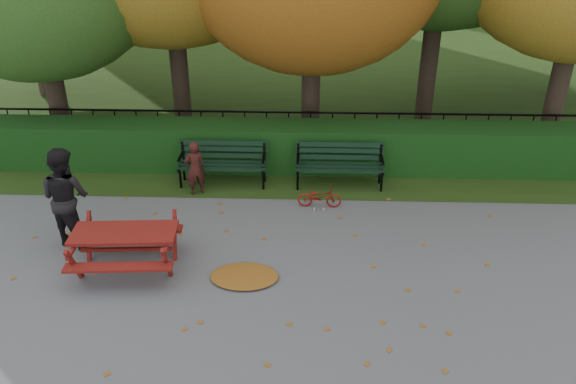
{
  "coord_description": "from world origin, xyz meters",
  "views": [
    {
      "loc": [
        0.42,
        -6.77,
        5.32
      ],
      "look_at": [
        0.13,
        1.42,
        1.0
      ],
      "focal_mm": 35.0,
      "sensor_mm": 36.0,
      "label": 1
    }
  ],
  "objects_px": {
    "bench_left": "(223,160)",
    "bench_right": "(339,162)",
    "child": "(195,168)",
    "bicycle": "(319,197)",
    "picnic_table": "(125,240)",
    "adult": "(66,197)"
  },
  "relations": [
    {
      "from": "bench_left",
      "to": "bench_right",
      "type": "xyz_separation_m",
      "value": [
        2.4,
        0.0,
        0.0
      ]
    },
    {
      "from": "bench_right",
      "to": "child",
      "type": "bearing_deg",
      "value": -170.14
    },
    {
      "from": "child",
      "to": "bicycle",
      "type": "bearing_deg",
      "value": 144.77
    },
    {
      "from": "picnic_table",
      "to": "bicycle",
      "type": "bearing_deg",
      "value": 30.76
    },
    {
      "from": "picnic_table",
      "to": "bicycle",
      "type": "xyz_separation_m",
      "value": [
        3.1,
        2.14,
        -0.32
      ]
    },
    {
      "from": "bench_left",
      "to": "child",
      "type": "relative_size",
      "value": 1.61
    },
    {
      "from": "adult",
      "to": "bench_left",
      "type": "bearing_deg",
      "value": -113.27
    },
    {
      "from": "bench_left",
      "to": "adult",
      "type": "xyz_separation_m",
      "value": [
        -2.29,
        -2.35,
        0.36
      ]
    },
    {
      "from": "adult",
      "to": "bench_right",
      "type": "bearing_deg",
      "value": -132.39
    },
    {
      "from": "bench_left",
      "to": "bicycle",
      "type": "relative_size",
      "value": 2.16
    },
    {
      "from": "bench_left",
      "to": "adult",
      "type": "relative_size",
      "value": 1.02
    },
    {
      "from": "adult",
      "to": "bicycle",
      "type": "relative_size",
      "value": 2.1
    },
    {
      "from": "picnic_table",
      "to": "adult",
      "type": "height_order",
      "value": "adult"
    },
    {
      "from": "bench_right",
      "to": "bicycle",
      "type": "height_order",
      "value": "bench_right"
    },
    {
      "from": "picnic_table",
      "to": "adult",
      "type": "bearing_deg",
      "value": 143.52
    },
    {
      "from": "picnic_table",
      "to": "adult",
      "type": "distance_m",
      "value": 1.44
    },
    {
      "from": "adult",
      "to": "child",
      "type": "bearing_deg",
      "value": -113.36
    },
    {
      "from": "bicycle",
      "to": "bench_right",
      "type": "bearing_deg",
      "value": -21.57
    },
    {
      "from": "picnic_table",
      "to": "child",
      "type": "bearing_deg",
      "value": 72.51
    },
    {
      "from": "bench_left",
      "to": "picnic_table",
      "type": "height_order",
      "value": "bench_left"
    },
    {
      "from": "picnic_table",
      "to": "bench_right",
      "type": "bearing_deg",
      "value": 37.63
    },
    {
      "from": "bench_left",
      "to": "bench_right",
      "type": "bearing_deg",
      "value": 0.0
    }
  ]
}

